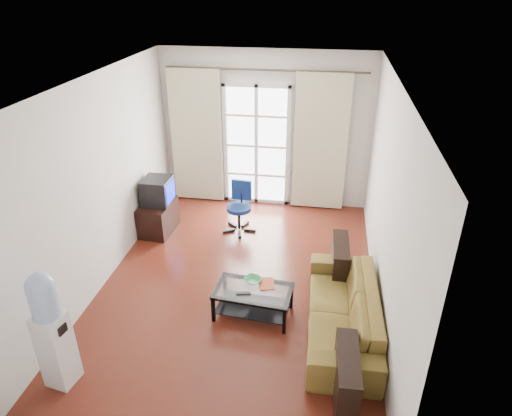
{
  "coord_description": "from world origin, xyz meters",
  "views": [
    {
      "loc": [
        1.04,
        -4.89,
        3.78
      ],
      "look_at": [
        0.2,
        0.35,
        1.02
      ],
      "focal_mm": 32.0,
      "sensor_mm": 36.0,
      "label": 1
    }
  ],
  "objects_px": {
    "crt_tv": "(156,191)",
    "task_chair": "(239,216)",
    "water_cooler": "(51,328)",
    "coffee_table": "(253,298)",
    "tv_stand": "(158,218)",
    "sofa": "(342,310)"
  },
  "relations": [
    {
      "from": "crt_tv",
      "to": "tv_stand",
      "type": "bearing_deg",
      "value": -93.15
    },
    {
      "from": "sofa",
      "to": "crt_tv",
      "type": "xyz_separation_m",
      "value": [
        -2.91,
        1.91,
        0.42
      ]
    },
    {
      "from": "water_cooler",
      "to": "tv_stand",
      "type": "bearing_deg",
      "value": 101.7
    },
    {
      "from": "sofa",
      "to": "tv_stand",
      "type": "xyz_separation_m",
      "value": [
        -2.92,
        1.87,
        -0.04
      ]
    },
    {
      "from": "coffee_table",
      "to": "water_cooler",
      "type": "relative_size",
      "value": 0.72
    },
    {
      "from": "tv_stand",
      "to": "task_chair",
      "type": "bearing_deg",
      "value": 15.4
    },
    {
      "from": "tv_stand",
      "to": "task_chair",
      "type": "xyz_separation_m",
      "value": [
        1.29,
        0.26,
        -0.01
      ]
    },
    {
      "from": "task_chair",
      "to": "water_cooler",
      "type": "xyz_separation_m",
      "value": [
        -1.21,
        -3.35,
        0.46
      ]
    },
    {
      "from": "sofa",
      "to": "water_cooler",
      "type": "height_order",
      "value": "water_cooler"
    },
    {
      "from": "sofa",
      "to": "crt_tv",
      "type": "distance_m",
      "value": 3.51
    },
    {
      "from": "crt_tv",
      "to": "task_chair",
      "type": "distance_m",
      "value": 1.38
    },
    {
      "from": "crt_tv",
      "to": "water_cooler",
      "type": "bearing_deg",
      "value": -87.85
    },
    {
      "from": "tv_stand",
      "to": "coffee_table",
      "type": "bearing_deg",
      "value": -39.86
    },
    {
      "from": "task_chair",
      "to": "water_cooler",
      "type": "bearing_deg",
      "value": -105.34
    },
    {
      "from": "tv_stand",
      "to": "water_cooler",
      "type": "relative_size",
      "value": 0.51
    },
    {
      "from": "sofa",
      "to": "task_chair",
      "type": "relative_size",
      "value": 2.46
    },
    {
      "from": "task_chair",
      "to": "water_cooler",
      "type": "distance_m",
      "value": 3.59
    },
    {
      "from": "crt_tv",
      "to": "water_cooler",
      "type": "height_order",
      "value": "water_cooler"
    },
    {
      "from": "sofa",
      "to": "coffee_table",
      "type": "bearing_deg",
      "value": -96.94
    },
    {
      "from": "crt_tv",
      "to": "task_chair",
      "type": "height_order",
      "value": "crt_tv"
    },
    {
      "from": "coffee_table",
      "to": "task_chair",
      "type": "relative_size",
      "value": 1.19
    },
    {
      "from": "crt_tv",
      "to": "task_chair",
      "type": "bearing_deg",
      "value": 10.43
    }
  ]
}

